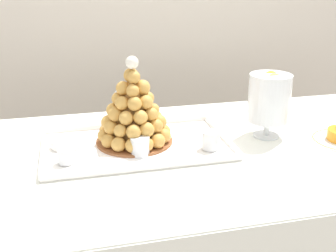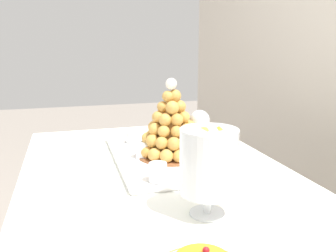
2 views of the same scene
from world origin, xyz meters
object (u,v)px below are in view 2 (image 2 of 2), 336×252
object	(u,v)px
serving_tray	(164,157)
dessert_cup_centre	(158,173)
croquembouche	(171,128)
dessert_cup_mid_left	(144,151)
wine_glass	(200,122)
dessert_cup_left	(132,137)
macaron_goblet	(209,162)
creme_brulee_ramekin	(160,137)

from	to	relation	value
serving_tray	dessert_cup_centre	distance (m)	0.25
croquembouche	dessert_cup_mid_left	xyz separation A→B (m)	(0.00, -0.11, -0.08)
wine_glass	dessert_cup_centre	bearing A→B (deg)	-43.44
serving_tray	dessert_cup_mid_left	bearing A→B (deg)	-90.51
croquembouche	dessert_cup_left	distance (m)	0.27
macaron_goblet	dessert_cup_centre	bearing A→B (deg)	-163.24
dessert_cup_centre	wine_glass	distance (m)	0.35
croquembouche	dessert_cup_centre	bearing A→B (deg)	-25.68
macaron_goblet	creme_brulee_ramekin	bearing A→B (deg)	175.40
croquembouche	dessert_cup_mid_left	bearing A→B (deg)	-89.74
creme_brulee_ramekin	macaron_goblet	world-z (taller)	macaron_goblet
croquembouche	dessert_cup_centre	size ratio (longest dim) A/B	5.04
croquembouche	wine_glass	bearing A→B (deg)	94.65
dessert_cup_mid_left	macaron_goblet	xyz separation A→B (m)	(0.47, 0.06, 0.11)
macaron_goblet	wine_glass	distance (m)	0.51
dessert_cup_left	wine_glass	distance (m)	0.34
dessert_cup_centre	wine_glass	bearing A→B (deg)	136.56
macaron_goblet	wine_glass	world-z (taller)	macaron_goblet
dessert_cup_centre	creme_brulee_ramekin	xyz separation A→B (m)	(-0.47, 0.13, -0.01)
croquembouche	dessert_cup_centre	distance (m)	0.28
creme_brulee_ramekin	dessert_cup_left	bearing A→B (deg)	-90.00
creme_brulee_ramekin	dessert_cup_centre	bearing A→B (deg)	-15.35
dessert_cup_mid_left	macaron_goblet	world-z (taller)	macaron_goblet
dessert_cup_left	dessert_cup_mid_left	world-z (taller)	dessert_cup_mid_left
croquembouche	macaron_goblet	bearing A→B (deg)	-5.08
dessert_cup_mid_left	creme_brulee_ramekin	size ratio (longest dim) A/B	0.63
croquembouche	macaron_goblet	size ratio (longest dim) A/B	1.24
dessert_cup_mid_left	dessert_cup_centre	distance (m)	0.24
dessert_cup_left	macaron_goblet	size ratio (longest dim) A/B	0.21
serving_tray	croquembouche	size ratio (longest dim) A/B	2.08
serving_tray	croquembouche	xyz separation A→B (m)	(-0.00, 0.03, 0.11)
dessert_cup_mid_left	creme_brulee_ramekin	xyz separation A→B (m)	(-0.23, 0.12, -0.01)
croquembouche	macaron_goblet	xyz separation A→B (m)	(0.47, -0.04, 0.02)
croquembouche	creme_brulee_ramekin	bearing A→B (deg)	176.36
creme_brulee_ramekin	croquembouche	bearing A→B (deg)	-3.64
croquembouche	wine_glass	distance (m)	0.12
dessert_cup_mid_left	macaron_goblet	size ratio (longest dim) A/B	0.26
dessert_cup_centre	macaron_goblet	xyz separation A→B (m)	(0.24, 0.07, 0.11)
dessert_cup_left	wine_glass	xyz separation A→B (m)	(0.22, 0.23, 0.10)
dessert_cup_centre	creme_brulee_ramekin	distance (m)	0.48
dessert_cup_centre	dessert_cup_mid_left	bearing A→B (deg)	178.43
dessert_cup_centre	macaron_goblet	distance (m)	0.27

